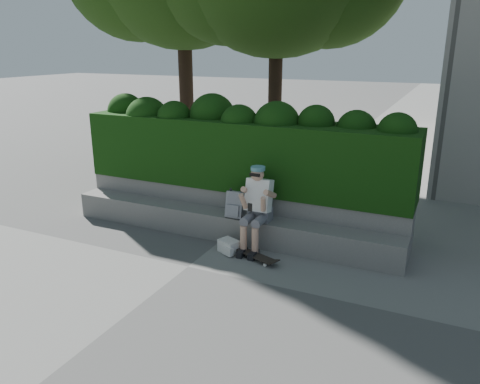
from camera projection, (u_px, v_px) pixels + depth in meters
The scene contains 8 objects.
ground at pixel (188, 267), 7.05m from camera, with size 80.00×80.00×0.00m, color slate.
bench_ledge at pixel (225, 225), 8.06m from camera, with size 6.00×0.45×0.45m, color gray.
planter_wall at pixel (237, 209), 8.43m from camera, with size 6.00×0.50×0.75m, color gray.
hedge at pixel (242, 153), 8.33m from camera, with size 6.00×1.00×1.20m, color black.
person at pixel (257, 205), 7.48m from camera, with size 0.40×0.76×1.38m.
skateboard at pixel (256, 256), 7.26m from camera, with size 0.75×0.42×0.08m.
backpack_plaid at pixel (236, 205), 7.74m from camera, with size 0.30×0.16×0.44m, color #A8A8AC.
backpack_ground at pixel (229, 246), 7.52m from camera, with size 0.32×0.22×0.21m, color white.
Camera 1 is at (3.41, -5.46, 3.18)m, focal length 35.00 mm.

